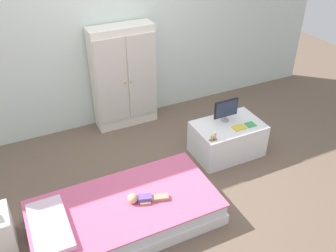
{
  "coord_description": "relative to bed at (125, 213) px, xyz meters",
  "views": [
    {
      "loc": [
        -1.27,
        -2.77,
        2.78
      ],
      "look_at": [
        0.19,
        0.28,
        0.55
      ],
      "focal_mm": 39.35,
      "sensor_mm": 36.0,
      "label": 1
    }
  ],
  "objects": [
    {
      "name": "back_wall",
      "position": [
        0.56,
        1.91,
        1.22
      ],
      "size": [
        6.4,
        0.05,
        2.7
      ],
      "primitive_type": "cube",
      "color": "silver",
      "rests_on": "ground_plane"
    },
    {
      "name": "doll",
      "position": [
        0.15,
        -0.04,
        0.17
      ],
      "size": [
        0.39,
        0.18,
        0.1
      ],
      "color": "#6B4CB2",
      "rests_on": "bed"
    },
    {
      "name": "bed",
      "position": [
        0.0,
        0.0,
        0.0
      ],
      "size": [
        1.79,
        0.92,
        0.25
      ],
      "color": "white",
      "rests_on": "ground_plane"
    },
    {
      "name": "book_yellow",
      "position": [
        1.56,
        0.4,
        0.3
      ],
      "size": [
        0.15,
        0.1,
        0.02
      ],
      "primitive_type": "cube",
      "color": "gold",
      "rests_on": "tv_stand"
    },
    {
      "name": "tv_stand",
      "position": [
        1.5,
        0.52,
        0.08
      ],
      "size": [
        0.81,
        0.53,
        0.42
      ],
      "primitive_type": "cube",
      "color": "white",
      "rests_on": "ground_plane"
    },
    {
      "name": "ground_plane",
      "position": [
        0.56,
        0.33,
        -0.14
      ],
      "size": [
        10.0,
        10.0,
        0.02
      ],
      "primitive_type": "cube",
      "color": "brown"
    },
    {
      "name": "wardrobe",
      "position": [
        0.65,
        1.72,
        0.56
      ],
      "size": [
        0.82,
        0.31,
        1.37
      ],
      "color": "white",
      "rests_on": "ground_plane"
    },
    {
      "name": "pillow",
      "position": [
        -0.69,
        -0.0,
        0.16
      ],
      "size": [
        0.32,
        0.66,
        0.05
      ],
      "primitive_type": "cube",
      "color": "silver",
      "rests_on": "bed"
    },
    {
      "name": "rocking_horse_toy",
      "position": [
        1.18,
        0.33,
        0.34
      ],
      "size": [
        0.09,
        0.04,
        0.11
      ],
      "color": "#8E6642",
      "rests_on": "tv_stand"
    },
    {
      "name": "tv_monitor",
      "position": [
        1.51,
        0.61,
        0.45
      ],
      "size": [
        0.31,
        0.1,
        0.28
      ],
      "color": "#99999E",
      "rests_on": "tv_stand"
    },
    {
      "name": "book_green",
      "position": [
        1.73,
        0.4,
        0.3
      ],
      "size": [
        0.11,
        0.1,
        0.01
      ],
      "primitive_type": "cube",
      "color": "#429E51",
      "rests_on": "tv_stand"
    }
  ]
}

